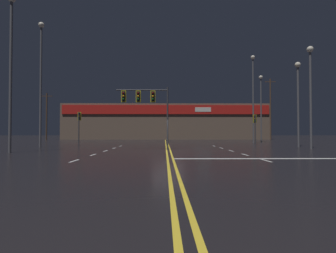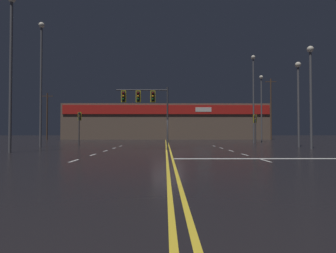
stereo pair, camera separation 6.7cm
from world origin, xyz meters
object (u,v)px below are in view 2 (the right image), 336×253
traffic_signal_corner_northeast (255,123)px  streetlight_far_median (298,92)px  streetlight_median_approach (253,89)px  streetlight_near_left (261,100)px  streetlight_far_left (41,70)px  streetlight_near_right (311,83)px  streetlight_far_right (11,54)px  traffic_signal_corner_northwest (79,121)px  traffic_signal_median (145,101)px

traffic_signal_corner_northeast → streetlight_far_median: (2.56, -5.22, 2.89)m
streetlight_median_approach → streetlight_near_left: bearing=57.7°
streetlight_far_median → streetlight_far_left: bearing=-179.9°
streetlight_near_right → streetlight_far_right: bearing=-171.4°
traffic_signal_corner_northwest → streetlight_far_right: bearing=-95.0°
traffic_signal_corner_northeast → streetlight_near_right: bearing=-76.9°
streetlight_median_approach → streetlight_far_left: streetlight_far_left is taller
traffic_signal_median → streetlight_median_approach: streetlight_median_approach is taller
streetlight_far_left → streetlight_far_median: bearing=0.1°
traffic_signal_corner_northeast → streetlight_near_right: 9.29m
traffic_signal_corner_northeast → traffic_signal_corner_northwest: 21.03m
traffic_signal_corner_northwest → streetlight_near_left: size_ratio=0.38×
traffic_signal_median → traffic_signal_corner_northwest: bearing=132.5°
traffic_signal_corner_northeast → streetlight_median_approach: size_ratio=0.30×
traffic_signal_median → streetlight_far_right: 10.45m
streetlight_far_right → streetlight_median_approach: bearing=34.9°
traffic_signal_median → streetlight_median_approach: 19.47m
traffic_signal_corner_northwest → streetlight_near_left: bearing=18.3°
traffic_signal_corner_northeast → streetlight_median_approach: bearing=73.6°
streetlight_near_left → streetlight_median_approach: size_ratio=0.85×
traffic_signal_corner_northwest → streetlight_far_median: bearing=-12.5°
traffic_signal_median → traffic_signal_corner_northwest: (-8.53, 9.33, -1.27)m
streetlight_median_approach → traffic_signal_corner_northwest: bearing=-169.5°
traffic_signal_median → streetlight_near_right: (14.47, 0.83, 1.70)m
streetlight_near_right → streetlight_far_median: (0.58, 3.29, -0.29)m
streetlight_far_right → traffic_signal_corner_northeast: bearing=28.8°
streetlight_far_left → traffic_signal_median: bearing=-20.9°
traffic_signal_corner_northwest → streetlight_far_right: streetlight_far_right is taller
traffic_signal_corner_northwest → traffic_signal_corner_northeast: bearing=0.0°
traffic_signal_corner_northwest → streetlight_near_left: streetlight_near_left is taller
streetlight_near_right → streetlight_median_approach: 12.73m
traffic_signal_corner_northwest → streetlight_far_median: (23.59, -5.21, 2.69)m
traffic_signal_median → streetlight_near_right: 14.59m
streetlight_median_approach → streetlight_far_left: (-24.35, -9.36, 0.25)m
traffic_signal_corner_northeast → streetlight_near_left: size_ratio=0.36×
streetlight_far_median → traffic_signal_median: bearing=-164.7°
streetlight_median_approach → streetlight_far_right: 28.39m
streetlight_near_left → streetlight_median_approach: bearing=-122.3°
traffic_signal_corner_northeast → streetlight_far_right: size_ratio=0.31×
streetlight_far_left → streetlight_far_median: 25.78m
streetlight_near_right → traffic_signal_corner_northwest: bearing=159.7°
streetlight_near_right → streetlight_median_approach: size_ratio=0.76×
streetlight_near_right → streetlight_far_left: streetlight_far_left is taller
streetlight_near_left → streetlight_far_right: 32.95m
streetlight_median_approach → streetlight_far_right: streetlight_median_approach is taller
traffic_signal_corner_northeast → traffic_signal_corner_northwest: traffic_signal_corner_northwest is taller
streetlight_median_approach → streetlight_far_median: bearing=-81.8°
streetlight_far_left → streetlight_near_right: bearing=-7.4°
streetlight_near_left → streetlight_far_median: (-1.26, -13.44, -0.86)m
traffic_signal_median → streetlight_far_right: (-9.59, -2.80, 3.06)m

